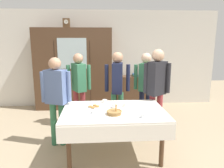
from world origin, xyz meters
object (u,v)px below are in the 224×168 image
object	(u,v)px
spoon_front_edge	(130,117)
person_near_right_end	(79,83)
person_by_cabinet	(56,93)
book_stack	(135,75)
person_behind_table_left	(117,84)
mantel_clock	(66,23)
wall_cabinet	(74,69)
person_beside_shelf	(157,84)
spoon_mid_right	(79,109)
person_behind_table_right	(146,82)
dining_table	(114,117)
tea_cup_near_left	(105,101)
bookshelf_low	(135,91)
bread_basket	(114,112)
spoon_far_right	(114,119)
tea_cup_front_edge	(94,112)
tea_cup_far_left	(114,106)
pastry_plate	(94,107)
tea_cup_back_edge	(125,105)
tea_cup_mid_left	(144,116)

from	to	relation	value
spoon_front_edge	person_near_right_end	distance (m)	1.83
person_by_cabinet	book_stack	bearing A→B (deg)	51.12
person_behind_table_left	mantel_clock	bearing A→B (deg)	127.02
wall_cabinet	person_beside_shelf	size ratio (longest dim) A/B	1.28
spoon_mid_right	person_behind_table_right	bearing A→B (deg)	39.57
dining_table	person_by_cabinet	size ratio (longest dim) A/B	1.04
tea_cup_near_left	person_by_cabinet	size ratio (longest dim) A/B	0.08
bookshelf_low	bread_basket	size ratio (longest dim) A/B	4.39
spoon_far_right	tea_cup_near_left	bearing A→B (deg)	97.25
tea_cup_front_edge	tea_cup_far_left	bearing A→B (deg)	37.15
tea_cup_far_left	person_behind_table_left	world-z (taller)	person_behind_table_left
spoon_front_edge	tea_cup_front_edge	bearing A→B (deg)	159.54
wall_cabinet	book_stack	world-z (taller)	wall_cabinet
person_behind_table_left	person_near_right_end	distance (m)	0.86
spoon_mid_right	dining_table	bearing A→B (deg)	-11.75
tea_cup_front_edge	person_by_cabinet	bearing A→B (deg)	142.25
person_behind_table_left	person_behind_table_right	distance (m)	0.69
mantel_clock	pastry_plate	bearing A→B (deg)	-73.39
tea_cup_back_edge	spoon_mid_right	world-z (taller)	tea_cup_back_edge
bread_basket	bookshelf_low	bearing A→B (deg)	73.64
tea_cup_near_left	tea_cup_mid_left	distance (m)	0.95
person_beside_shelf	person_by_cabinet	distance (m)	1.87
bookshelf_low	person_near_right_end	xyz separation A→B (m)	(-1.47, -1.34, 0.54)
wall_cabinet	spoon_far_right	world-z (taller)	wall_cabinet
person_by_cabinet	spoon_front_edge	bearing A→B (deg)	-30.79
dining_table	spoon_mid_right	world-z (taller)	spoon_mid_right
pastry_plate	spoon_mid_right	size ratio (longest dim) A/B	2.35
book_stack	bookshelf_low	bearing A→B (deg)	0.00
bread_basket	person_beside_shelf	bearing A→B (deg)	42.75
tea_cup_back_edge	tea_cup_mid_left	size ratio (longest dim) A/B	1.00
tea_cup_back_edge	spoon_front_edge	distance (m)	0.51
bookshelf_low	book_stack	xyz separation A→B (m)	(-0.00, 0.00, 0.47)
bookshelf_low	person_behind_table_right	distance (m)	1.50
tea_cup_far_left	tea_cup_mid_left	world-z (taller)	same
tea_cup_far_left	wall_cabinet	bearing A→B (deg)	110.57
pastry_plate	spoon_front_edge	size ratio (longest dim) A/B	2.35
tea_cup_mid_left	spoon_mid_right	bearing A→B (deg)	154.74
dining_table	book_stack	bearing A→B (deg)	72.87
book_stack	tea_cup_front_edge	bearing A→B (deg)	-112.37
spoon_far_right	person_behind_table_right	bearing A→B (deg)	63.15
person_by_cabinet	person_behind_table_right	size ratio (longest dim) A/B	0.99
mantel_clock	tea_cup_near_left	world-z (taller)	mantel_clock
mantel_clock	tea_cup_near_left	xyz separation A→B (m)	(0.91, -2.14, -1.52)
mantel_clock	person_behind_table_left	size ratio (longest dim) A/B	0.15
wall_cabinet	person_by_cabinet	bearing A→B (deg)	-92.06
tea_cup_far_left	pastry_plate	distance (m)	0.34
dining_table	person_beside_shelf	xyz separation A→B (m)	(0.88, 0.66, 0.38)
tea_cup_back_edge	spoon_far_right	size ratio (longest dim) A/B	1.09
wall_cabinet	tea_cup_front_edge	distance (m)	2.77
tea_cup_far_left	tea_cup_front_edge	size ratio (longest dim) A/B	1.00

